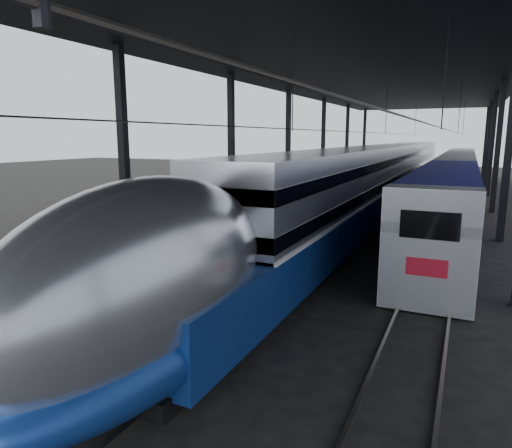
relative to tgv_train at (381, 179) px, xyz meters
The scene contains 7 objects.
ground 24.29m from the tgv_train, 94.74° to the right, with size 160.00×160.00×0.00m, color black.
platform 7.06m from the tgv_train, 143.23° to the right, with size 6.00×80.00×1.00m, color #4C4C4F.
yellow_strip 5.05m from the tgv_train, 123.30° to the right, with size 0.30×80.00×0.01m, color gold.
rails 5.24m from the tgv_train, 58.69° to the right, with size 6.52×80.00×0.16m.
canopy 8.09m from the tgv_train, 91.39° to the right, with size 18.00×75.00×9.47m.
tgv_train is the anchor object (origin of this frame).
second_train 7.89m from the tgv_train, 50.66° to the left, with size 2.74×56.05×3.77m.
Camera 1 is at (7.87, -10.77, 5.22)m, focal length 32.00 mm.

